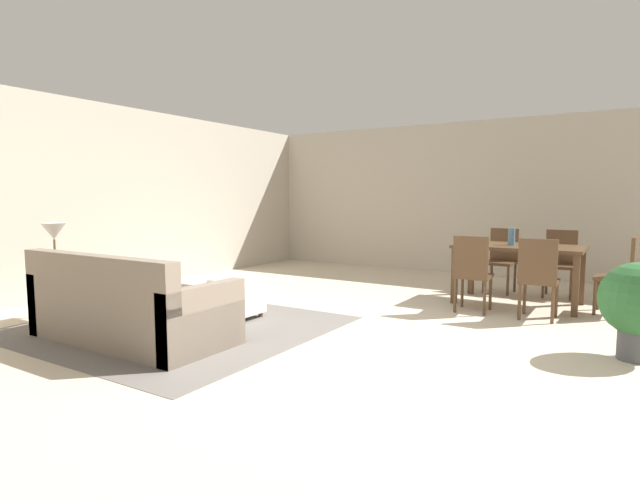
% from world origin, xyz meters
% --- Properties ---
extents(ground_plane, '(10.80, 10.80, 0.00)m').
position_xyz_m(ground_plane, '(0.00, 0.00, 0.00)').
color(ground_plane, beige).
extents(wall_back, '(9.00, 0.12, 2.70)m').
position_xyz_m(wall_back, '(0.00, 5.00, 1.35)').
color(wall_back, '#BCB2A0').
rests_on(wall_back, ground_plane).
extents(wall_left, '(0.12, 11.00, 2.70)m').
position_xyz_m(wall_left, '(-4.50, 0.50, 1.35)').
color(wall_left, '#BCB2A0').
rests_on(wall_left, ground_plane).
extents(area_rug, '(3.00, 2.80, 0.01)m').
position_xyz_m(area_rug, '(-2.06, -0.44, 0.00)').
color(area_rug, slate).
rests_on(area_rug, ground_plane).
extents(couch, '(2.01, 0.93, 0.86)m').
position_xyz_m(couch, '(-2.03, -1.06, 0.29)').
color(couch, gray).
rests_on(couch, ground_plane).
extents(ottoman_table, '(1.14, 0.56, 0.40)m').
position_xyz_m(ottoman_table, '(-2.09, 0.13, 0.23)').
color(ottoman_table, silver).
rests_on(ottoman_table, ground_plane).
extents(side_table, '(0.40, 0.40, 0.57)m').
position_xyz_m(side_table, '(-3.33, -1.00, 0.45)').
color(side_table, brown).
rests_on(side_table, ground_plane).
extents(table_lamp, '(0.26, 0.26, 0.53)m').
position_xyz_m(table_lamp, '(-3.33, -1.00, 0.98)').
color(table_lamp, brown).
rests_on(table_lamp, side_table).
extents(dining_table, '(1.53, 0.90, 0.76)m').
position_xyz_m(dining_table, '(0.78, 2.68, 0.66)').
color(dining_table, '#513823').
rests_on(dining_table, ground_plane).
extents(dining_chair_near_left, '(0.42, 0.42, 0.92)m').
position_xyz_m(dining_chair_near_left, '(0.42, 1.87, 0.52)').
color(dining_chair_near_left, '#513823').
rests_on(dining_chair_near_left, ground_plane).
extents(dining_chair_near_right, '(0.41, 0.41, 0.92)m').
position_xyz_m(dining_chair_near_right, '(1.14, 1.88, 0.52)').
color(dining_chair_near_right, '#513823').
rests_on(dining_chair_near_right, ground_plane).
extents(dining_chair_far_left, '(0.43, 0.43, 0.92)m').
position_xyz_m(dining_chair_far_left, '(0.41, 3.46, 0.52)').
color(dining_chair_far_left, '#513823').
rests_on(dining_chair_far_left, ground_plane).
extents(dining_chair_far_right, '(0.41, 0.41, 0.92)m').
position_xyz_m(dining_chair_far_right, '(1.17, 3.51, 0.52)').
color(dining_chair_far_right, '#513823').
rests_on(dining_chair_far_right, ground_plane).
extents(dining_chair_head_east, '(0.42, 0.42, 0.92)m').
position_xyz_m(dining_chair_head_east, '(1.93, 2.67, 0.52)').
color(dining_chair_head_east, '#513823').
rests_on(dining_chair_head_east, ground_plane).
extents(vase_centerpiece, '(0.09, 0.09, 0.22)m').
position_xyz_m(vase_centerpiece, '(0.69, 2.64, 0.87)').
color(vase_centerpiece, slate).
rests_on(vase_centerpiece, dining_table).
extents(book_on_ottoman, '(0.27, 0.22, 0.03)m').
position_xyz_m(book_on_ottoman, '(-1.99, 0.17, 0.41)').
color(book_on_ottoman, silver).
rests_on(book_on_ottoman, ottoman_table).
extents(potted_plant, '(0.62, 0.62, 0.83)m').
position_xyz_m(potted_plant, '(2.09, 0.83, 0.49)').
color(potted_plant, '#4C4C51').
rests_on(potted_plant, ground_plane).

